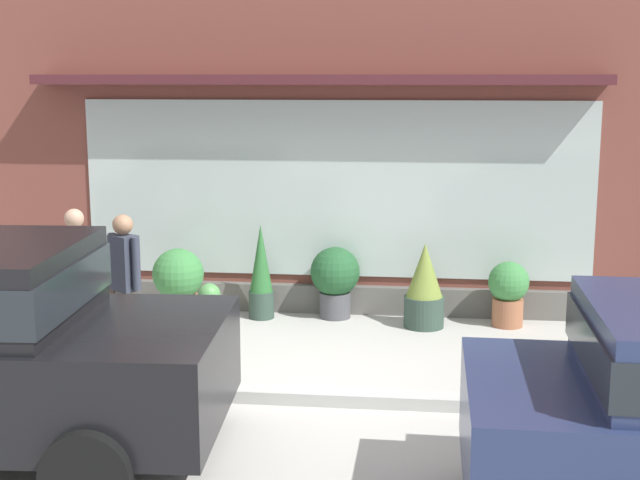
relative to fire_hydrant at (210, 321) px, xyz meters
The scene contains 12 objects.
ground_plane 1.41m from the fire_hydrant, 47.00° to the right, with size 60.00×60.00×0.00m, color #B2AFA8.
curb_strip 1.54m from the fire_hydrant, 52.22° to the right, with size 14.00×0.24×0.12m, color #B2B2AD.
storefront 3.19m from the fire_hydrant, 67.25° to the left, with size 14.00×0.81×5.16m.
fire_hydrant is the anchor object (origin of this frame).
pedestrian_with_handbag 1.02m from the fire_hydrant, 166.17° to the right, with size 0.55×0.44×1.59m.
pedestrian_passerby 1.60m from the fire_hydrant, behind, with size 0.35×0.37×1.59m.
potted_plant_doorstep 2.12m from the fire_hydrant, 55.93° to the left, with size 0.62×0.62×0.90m.
potted_plant_near_hydrant 1.51m from the fire_hydrant, 118.36° to the left, with size 0.63×0.63×0.92m.
potted_plant_window_center 1.66m from the fire_hydrant, 80.76° to the left, with size 0.32×0.32×1.20m.
potted_plant_window_left 3.68m from the fire_hydrant, 25.94° to the left, with size 0.49×0.49×0.80m.
potted_plant_low_front 2.72m from the fire_hydrant, 32.35° to the left, with size 0.49×0.49×1.03m.
potted_plant_trailing_edge 2.92m from the fire_hydrant, 153.84° to the left, with size 0.26×0.26×0.83m.
Camera 1 is at (1.29, -7.89, 3.01)m, focal length 49.07 mm.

